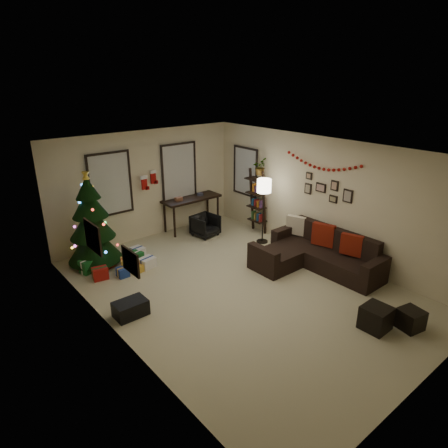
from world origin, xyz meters
The scene contains 29 objects.
floor centered at (0.00, 0.00, 0.00)m, with size 7.00×7.00×0.00m, color #B8B08B.
ceiling centered at (0.00, 0.00, 2.70)m, with size 7.00×7.00×0.00m, color white.
wall_back centered at (0.00, 3.50, 1.35)m, with size 5.00×5.00×0.00m, color beige.
wall_front centered at (0.00, -3.50, 1.35)m, with size 5.00×5.00×0.00m, color beige.
wall_left centered at (-2.50, 0.00, 1.35)m, with size 7.00×7.00×0.00m, color beige.
wall_right centered at (2.50, 0.00, 1.35)m, with size 7.00×7.00×0.00m, color beige.
window_back_left centered at (-0.95, 3.47, 1.55)m, with size 1.05×0.06×1.50m.
window_back_right centered at (0.95, 3.47, 1.55)m, with size 1.05×0.06×1.50m.
window_right_wall centered at (2.47, 2.55, 1.50)m, with size 0.06×0.90×1.30m.
christmas_tree centered at (-1.73, 2.84, 0.89)m, with size 1.16×1.16×2.16m.
presents centered at (-1.35, 2.19, 0.12)m, with size 1.50×1.01×0.30m.
sofa centered at (1.86, -0.36, 0.27)m, with size 1.72×2.52×0.83m.
pillow_red_a centered at (2.21, -0.99, 0.64)m, with size 0.12×0.45×0.45m, color maroon.
pillow_red_b centered at (2.21, -0.28, 0.64)m, with size 0.13×0.50×0.50m, color maroon.
pillow_cream centered at (2.21, 0.51, 0.63)m, with size 0.13×0.44×0.44m, color beige.
ottoman_near centered at (0.85, -2.41, 0.20)m, with size 0.43×0.43×0.41m, color black.
ottoman_far centered at (1.30, -2.78, 0.17)m, with size 0.36×0.36×0.34m, color black.
desk centered at (1.15, 3.22, 0.77)m, with size 1.61×0.57×0.87m.
desk_chair centered at (1.11, 2.57, 0.28)m, with size 0.55×0.51×0.56m, color black.
bookshelf centered at (2.30, 1.91, 0.82)m, with size 0.30×0.50×1.70m.
potted_plant centered at (2.30, 1.86, 1.83)m, with size 0.48×0.41×0.53m, color #4C4C4C.
floor_lamp centered at (1.95, 1.33, 1.35)m, with size 0.34×0.34×1.61m.
art_map centered at (-2.48, 0.80, 1.50)m, with size 0.04×0.60×0.50m.
art_abstract centered at (-2.48, -0.51, 1.56)m, with size 0.04×0.45×0.35m.
gallery centered at (2.48, -0.07, 1.57)m, with size 0.03×1.25×0.54m.
garland centered at (2.45, 0.11, 2.13)m, with size 0.08×1.90×0.30m, color #A5140C, non-canonical shape.
stocking_left centered at (-0.14, 3.32, 1.48)m, with size 0.20×0.05×0.36m.
stocking_right centered at (0.19, 3.46, 1.54)m, with size 0.20×0.05×0.36m.
storage_bin centered at (-2.09, 0.51, 0.14)m, with size 0.56×0.37×0.28m, color black.
Camera 1 is at (-4.61, -5.08, 3.98)m, focal length 31.88 mm.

